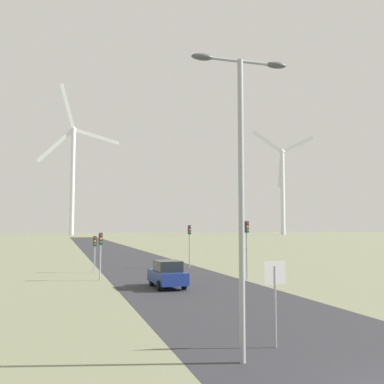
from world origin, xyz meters
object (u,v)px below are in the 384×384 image
at_px(streetlamp, 241,167).
at_px(traffic_light_post_mid_right, 189,237).
at_px(traffic_light_post_mid_left, 95,246).
at_px(traffic_light_post_near_left, 101,245).
at_px(traffic_light_post_near_right, 247,237).
at_px(stop_sign_near, 275,287).
at_px(wind_turbine_left, 73,169).
at_px(car_approaching, 167,274).
at_px(wind_turbine_center, 282,183).

height_order(streetlamp, traffic_light_post_mid_right, streetlamp).
height_order(streetlamp, traffic_light_post_mid_left, streetlamp).
height_order(traffic_light_post_near_left, traffic_light_post_mid_left, traffic_light_post_near_left).
distance_m(streetlamp, traffic_light_post_near_right, 21.72).
relative_size(traffic_light_post_near_right, traffic_light_post_mid_left, 1.39).
xyz_separation_m(streetlamp, stop_sign_near, (1.75, 1.26, -3.93)).
height_order(traffic_light_post_mid_right, wind_turbine_left, wind_turbine_left).
height_order(car_approaching, wind_turbine_left, wind_turbine_left).
xyz_separation_m(traffic_light_post_near_right, car_approaching, (-7.06, -2.87, -2.39)).
height_order(streetlamp, wind_turbine_center, wind_turbine_center).
xyz_separation_m(traffic_light_post_near_left, traffic_light_post_near_right, (11.05, -2.60, 0.64)).
distance_m(traffic_light_post_near_left, traffic_light_post_near_right, 11.37).
height_order(streetlamp, car_approaching, streetlamp).
distance_m(stop_sign_near, wind_turbine_left, 219.65).
bearing_deg(wind_turbine_center, stop_sign_near, -117.94).
xyz_separation_m(traffic_light_post_near_right, traffic_light_post_mid_left, (-11.03, 8.72, -0.91)).
xyz_separation_m(stop_sign_near, wind_turbine_center, (100.32, 189.13, 23.97)).
relative_size(streetlamp, traffic_light_post_mid_left, 2.91).
bearing_deg(stop_sign_near, wind_turbine_center, 62.06).
distance_m(stop_sign_near, traffic_light_post_near_right, 19.77).
relative_size(stop_sign_near, traffic_light_post_mid_left, 0.90).
distance_m(traffic_light_post_mid_left, wind_turbine_center, 194.13).
bearing_deg(traffic_light_post_mid_right, car_approaching, -112.00).
relative_size(traffic_light_post_near_right, car_approaching, 1.09).
bearing_deg(car_approaching, streetlamp, -95.54).
bearing_deg(wind_turbine_center, streetlamp, -118.20).
relative_size(traffic_light_post_mid_left, wind_turbine_center, 0.06).
relative_size(stop_sign_near, traffic_light_post_mid_right, 0.69).
relative_size(traffic_light_post_near_left, wind_turbine_center, 0.07).
bearing_deg(streetlamp, wind_turbine_left, 89.94).
bearing_deg(traffic_light_post_near_right, traffic_light_post_mid_right, 98.85).
distance_m(car_approaching, wind_turbine_center, 202.07).
height_order(traffic_light_post_near_left, traffic_light_post_mid_right, traffic_light_post_mid_right).
xyz_separation_m(car_approaching, wind_turbine_left, (-1.40, 201.87, 31.99)).
distance_m(traffic_light_post_mid_right, wind_turbine_center, 187.60).
height_order(stop_sign_near, wind_turbine_center, wind_turbine_center).
relative_size(traffic_light_post_near_right, wind_turbine_left, 0.06).
distance_m(traffic_light_post_near_left, traffic_light_post_mid_right, 12.32).
bearing_deg(traffic_light_post_mid_right, wind_turbine_left, 92.07).
distance_m(streetlamp, wind_turbine_center, 216.96).
bearing_deg(traffic_light_post_mid_left, traffic_light_post_mid_right, 10.97).
xyz_separation_m(traffic_light_post_mid_left, traffic_light_post_mid_right, (9.39, 1.82, 0.72)).
distance_m(traffic_light_post_mid_right, wind_turbine_left, 190.93).
bearing_deg(traffic_light_post_near_right, traffic_light_post_near_left, 166.75).
xyz_separation_m(traffic_light_post_mid_right, wind_turbine_center, (95.02, 160.13, 22.92)).
relative_size(traffic_light_post_near_left, car_approaching, 0.87).
bearing_deg(stop_sign_near, wind_turbine_left, 90.40).
relative_size(traffic_light_post_mid_left, traffic_light_post_mid_right, 0.77).
xyz_separation_m(traffic_light_post_near_left, wind_turbine_center, (104.43, 168.07, 23.36)).
height_order(traffic_light_post_near_right, traffic_light_post_mid_left, traffic_light_post_near_right).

